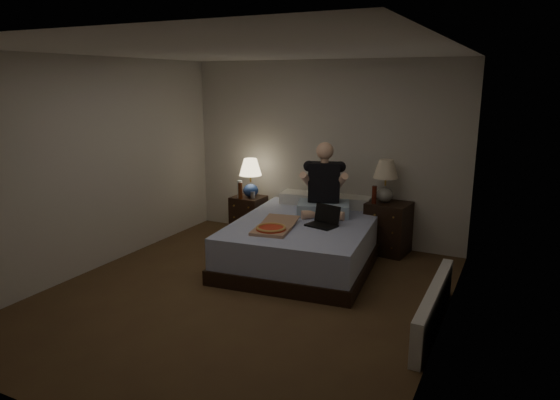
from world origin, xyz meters
The scene contains 19 objects.
floor centered at (0.00, 0.00, 0.00)m, with size 4.00×4.50×0.00m, color brown.
ceiling centered at (0.00, 0.00, 2.50)m, with size 4.00×4.50×0.00m, color white.
wall_back centered at (0.00, 2.25, 1.25)m, with size 4.00×2.50×0.00m, color beige.
wall_front centered at (0.00, -2.25, 1.25)m, with size 4.00×2.50×0.00m, color beige.
wall_left centered at (-2.00, 0.00, 1.25)m, with size 4.50×2.50×0.00m, color beige.
wall_right centered at (2.00, 0.00, 1.25)m, with size 4.50×2.50×0.00m, color beige.
bed centered at (0.19, 1.22, 0.27)m, with size 1.62×2.16×0.54m, color #5E70BD.
nightstand_left centered at (-1.01, 1.90, 0.29)m, with size 0.44×0.40×0.58m, color black.
nightstand_right centered at (1.02, 2.04, 0.34)m, with size 0.52×0.47×0.68m, color black.
lamp_left centered at (-0.97, 1.91, 0.86)m, with size 0.32×0.32×0.56m, color navy, non-canonical shape.
lamp_right centered at (0.95, 2.05, 0.96)m, with size 0.32×0.32×0.56m, color gray, non-canonical shape.
water_bottle centered at (-1.08, 1.79, 0.70)m, with size 0.07×0.07×0.25m, color silver.
soda_can centered at (-0.89, 1.82, 0.63)m, with size 0.07×0.07×0.10m, color #B1B1AC.
beer_bottle_left centered at (-1.04, 1.73, 0.69)m, with size 0.06×0.06×0.23m, color #4F200B.
beer_bottle_right centered at (0.85, 1.92, 0.79)m, with size 0.06×0.06×0.23m, color #4F160B.
person centered at (0.29, 1.58, 1.00)m, with size 0.66×0.52×0.93m, color black, non-canonical shape.
laptop centered at (0.46, 1.08, 0.66)m, with size 0.34×0.28×0.24m, color black, non-canonical shape.
pizza_box centered at (0.03, 0.60, 0.58)m, with size 0.40×0.76×0.08m, color tan, non-canonical shape.
radiator centered at (1.93, 0.19, 0.20)m, with size 0.10×1.60×0.40m, color silver.
Camera 1 is at (2.54, -4.22, 2.23)m, focal length 32.00 mm.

